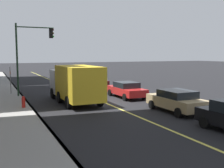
% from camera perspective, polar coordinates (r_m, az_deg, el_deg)
% --- Properties ---
extents(ground, '(200.00, 200.00, 0.00)m').
position_cam_1_polar(ground, '(21.71, -1.95, -3.76)').
color(ground, black).
extents(sidewalk_slab, '(80.00, 3.14, 0.15)m').
position_cam_1_polar(sidewalk_slab, '(20.15, -20.90, -4.75)').
color(sidewalk_slab, gray).
rests_on(sidewalk_slab, ground).
extents(curb_edge, '(80.00, 0.16, 0.15)m').
position_cam_1_polar(curb_edge, '(20.29, -16.68, -4.53)').
color(curb_edge, slate).
rests_on(curb_edge, ground).
extents(lane_stripe_center, '(80.00, 0.16, 0.01)m').
position_cam_1_polar(lane_stripe_center, '(21.71, -1.95, -3.75)').
color(lane_stripe_center, '#D8CC4C').
rests_on(lane_stripe_center, ground).
extents(car_red, '(4.50, 1.98, 1.37)m').
position_cam_1_polar(car_red, '(23.78, 3.02, -1.15)').
color(car_red, red).
rests_on(car_red, ground).
extents(car_maroon, '(4.24, 2.12, 1.50)m').
position_cam_1_polar(car_maroon, '(30.03, -3.88, 0.51)').
color(car_maroon, '#591116').
rests_on(car_maroon, ground).
extents(car_tan, '(4.43, 2.08, 1.44)m').
position_cam_1_polar(car_tan, '(18.43, 13.31, -3.35)').
color(car_tan, tan).
rests_on(car_tan, ground).
extents(truck_yellow, '(7.20, 2.63, 2.90)m').
position_cam_1_polar(truck_yellow, '(21.37, -7.67, 0.29)').
color(truck_yellow, silver).
rests_on(truck_yellow, ground).
extents(traffic_light_mast, '(0.28, 3.31, 6.40)m').
position_cam_1_polar(traffic_light_mast, '(25.05, -16.67, 7.22)').
color(traffic_light_mast, '#1E3823').
rests_on(traffic_light_mast, ground).
extents(street_sign_post, '(0.60, 0.08, 2.63)m').
position_cam_1_polar(street_sign_post, '(26.49, -20.46, 1.06)').
color(street_sign_post, slate).
rests_on(street_sign_post, ground).
extents(fire_hydrant, '(0.24, 0.24, 0.94)m').
position_cam_1_polar(fire_hydrant, '(19.62, -18.01, -3.78)').
color(fire_hydrant, red).
rests_on(fire_hydrant, ground).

